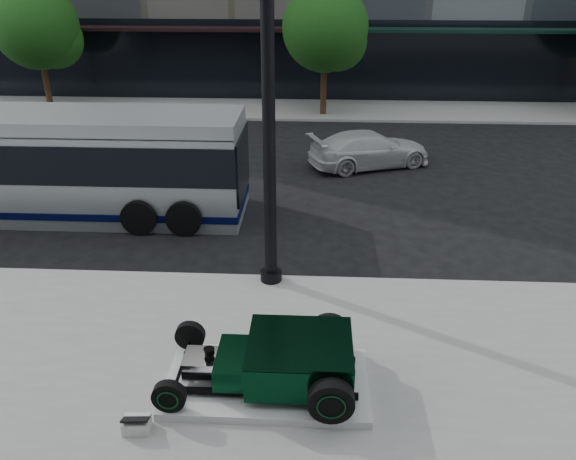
# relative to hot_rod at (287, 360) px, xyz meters

# --- Properties ---
(ground) EXTENTS (120.00, 120.00, 0.00)m
(ground) POSITION_rel_hot_rod_xyz_m (-0.31, 5.71, -0.70)
(ground) COLOR black
(ground) RESTS_ON ground
(sidewalk_far) EXTENTS (70.00, 4.00, 0.12)m
(sidewalk_far) POSITION_rel_hot_rod_xyz_m (-0.31, 19.71, -0.64)
(sidewalk_far) COLOR gray
(sidewalk_far) RESTS_ON ground
(street_trees) EXTENTS (29.80, 3.80, 5.70)m
(street_trees) POSITION_rel_hot_rod_xyz_m (0.83, 18.78, 3.07)
(street_trees) COLOR black
(street_trees) RESTS_ON sidewalk_far
(display_plinth) EXTENTS (3.40, 1.80, 0.15)m
(display_plinth) POSITION_rel_hot_rod_xyz_m (-0.33, 0.00, -0.50)
(display_plinth) COLOR silver
(display_plinth) RESTS_ON sidewalk_near
(hot_rod) EXTENTS (3.22, 2.00, 0.81)m
(hot_rod) POSITION_rel_hot_rod_xyz_m (0.00, 0.00, 0.00)
(hot_rod) COLOR black
(hot_rod) RESTS_ON display_plinth
(info_plaque) EXTENTS (0.42, 0.33, 0.31)m
(info_plaque) POSITION_rel_hot_rod_xyz_m (-2.24, -1.09, -0.45)
(info_plaque) COLOR silver
(info_plaque) RESTS_ON sidewalk_near
(lamppost) EXTENTS (0.48, 0.48, 8.77)m
(lamppost) POSITION_rel_hot_rod_xyz_m (-0.54, 3.51, 3.48)
(lamppost) COLOR black
(lamppost) RESTS_ON sidewalk_near
(transit_bus) EXTENTS (12.12, 2.88, 2.92)m
(transit_bus) POSITION_rel_hot_rod_xyz_m (-7.62, 7.22, 0.79)
(transit_bus) COLOR #A3A8AC
(transit_bus) RESTS_ON ground
(white_sedan) EXTENTS (4.65, 3.17, 1.25)m
(white_sedan) POSITION_rel_hot_rod_xyz_m (2.29, 11.72, -0.07)
(white_sedan) COLOR silver
(white_sedan) RESTS_ON ground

